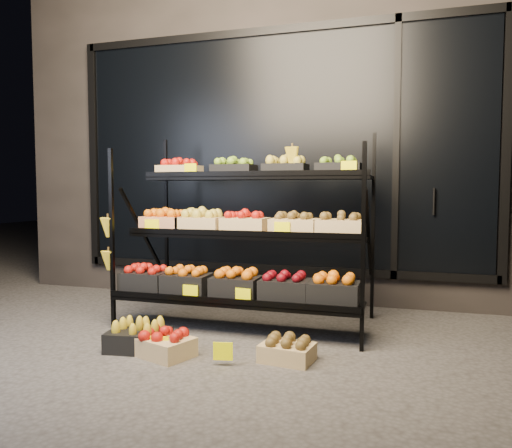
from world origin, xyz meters
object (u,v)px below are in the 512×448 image
(floor_crate_midleft, at_px, (139,336))
(floor_crate_midright, at_px, (287,349))
(floor_crate_left, at_px, (164,343))
(display_rack, at_px, (244,234))

(floor_crate_midleft, relative_size, floor_crate_midright, 1.23)
(floor_crate_left, bearing_deg, floor_crate_midleft, -174.93)
(floor_crate_left, bearing_deg, display_rack, 93.94)
(floor_crate_midleft, bearing_deg, display_rack, 51.49)
(display_rack, distance_m, floor_crate_midright, 1.20)
(floor_crate_midleft, bearing_deg, floor_crate_midright, -3.41)
(floor_crate_left, height_order, floor_crate_midright, floor_crate_left)
(display_rack, height_order, floor_crate_midleft, display_rack)
(display_rack, bearing_deg, floor_crate_midright, -53.70)
(display_rack, distance_m, floor_crate_left, 1.19)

